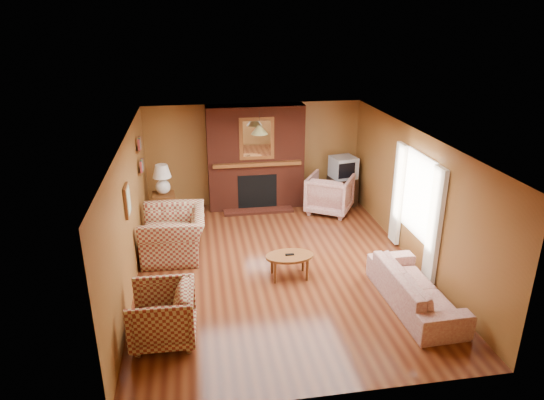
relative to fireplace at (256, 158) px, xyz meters
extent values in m
plane|color=#481E0F|center=(0.00, -2.98, -1.18)|extent=(6.50, 6.50, 0.00)
plane|color=white|center=(0.00, -2.98, 1.22)|extent=(6.50, 6.50, 0.00)
plane|color=brown|center=(0.00, 0.27, 0.02)|extent=(6.50, 0.00, 6.50)
plane|color=brown|center=(0.00, -6.23, 0.02)|extent=(6.50, 0.00, 6.50)
plane|color=brown|center=(-2.50, -2.98, 0.02)|extent=(0.00, 6.50, 6.50)
plane|color=brown|center=(2.50, -2.98, 0.02)|extent=(0.00, 6.50, 6.50)
cube|color=#521D12|center=(0.00, 0.02, 0.02)|extent=(2.20, 0.50, 2.40)
cube|color=black|center=(0.00, -0.21, -0.73)|extent=(0.90, 0.06, 0.80)
cube|color=#521D12|center=(0.00, -0.38, -1.15)|extent=(1.60, 0.35, 0.06)
cube|color=brown|center=(0.00, -0.25, -0.06)|extent=(2.00, 0.18, 0.08)
cube|color=brown|center=(0.00, -0.22, 0.52)|extent=(0.78, 0.05, 0.95)
cube|color=white|center=(0.00, -0.25, 0.52)|extent=(0.62, 0.02, 0.80)
cube|color=beige|center=(2.44, -3.93, -0.13)|extent=(0.08, 0.35, 2.00)
cube|color=beige|center=(2.44, -2.43, -0.13)|extent=(0.08, 0.35, 2.00)
cube|color=white|center=(2.48, -3.18, 0.12)|extent=(0.03, 1.10, 1.50)
cube|color=brown|center=(-2.47, -1.08, 0.17)|extent=(0.06, 0.55, 0.04)
cube|color=brown|center=(-2.47, -1.08, 0.62)|extent=(0.06, 0.55, 0.04)
cube|color=brown|center=(-2.47, -3.28, 0.37)|extent=(0.04, 0.40, 0.50)
cube|color=beige|center=(-2.44, -3.28, 0.37)|extent=(0.01, 0.32, 0.42)
cylinder|color=black|center=(0.00, -0.68, 1.04)|extent=(0.01, 0.01, 0.35)
cone|color=tan|center=(0.00, -0.68, 0.82)|extent=(0.36, 0.36, 0.18)
imported|color=maroon|center=(-1.85, -2.21, -0.75)|extent=(1.20, 1.36, 0.87)
imported|color=maroon|center=(-1.95, -4.81, -0.77)|extent=(0.92, 0.90, 0.82)
imported|color=beige|center=(1.90, -4.56, -0.88)|extent=(0.86, 2.08, 0.60)
imported|color=beige|center=(1.62, -0.62, -0.74)|extent=(1.31, 1.32, 0.88)
ellipsoid|color=brown|center=(0.13, -3.39, -0.78)|extent=(0.83, 0.52, 0.04)
cube|color=black|center=(0.13, -3.39, -0.75)|extent=(0.15, 0.05, 0.02)
cylinder|color=brown|center=(0.41, -3.22, -0.99)|extent=(0.05, 0.05, 0.38)
cylinder|color=brown|center=(-0.15, -3.22, -0.99)|extent=(0.05, 0.05, 0.38)
cylinder|color=brown|center=(0.41, -3.56, -0.99)|extent=(0.05, 0.05, 0.38)
cylinder|color=brown|center=(-0.15, -3.56, -0.99)|extent=(0.05, 0.05, 0.38)
cube|color=brown|center=(-2.10, -0.53, -0.87)|extent=(0.51, 0.51, 0.63)
sphere|color=white|center=(-2.10, -0.53, -0.39)|extent=(0.32, 0.32, 0.32)
cylinder|color=black|center=(-2.10, -0.53, -0.21)|extent=(0.03, 0.03, 0.10)
cone|color=white|center=(-2.10, -0.53, -0.03)|extent=(0.40, 0.40, 0.28)
cube|color=black|center=(2.05, -0.18, -0.85)|extent=(0.64, 0.59, 0.67)
cube|color=#B0B2B8|center=(2.05, -0.18, -0.26)|extent=(0.63, 0.62, 0.50)
cube|color=black|center=(2.05, -0.46, -0.26)|extent=(0.41, 0.10, 0.36)
camera|label=1|loc=(-1.37, -10.66, 3.13)|focal=32.00mm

